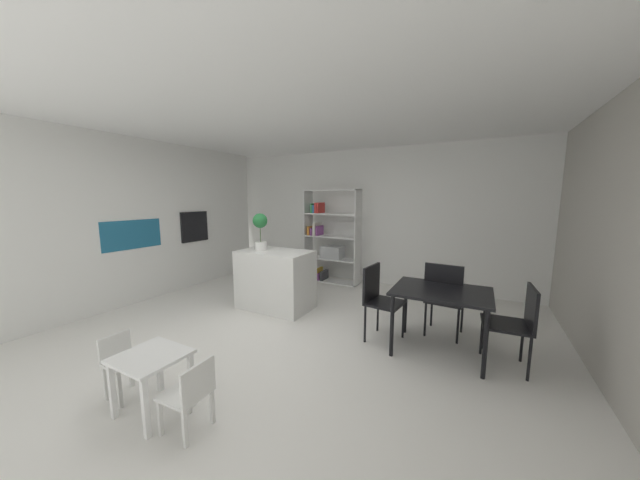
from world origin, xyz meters
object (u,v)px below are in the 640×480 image
object	(u,v)px
kitchen_island	(275,280)
child_chair_right	(191,393)
dining_chair_window_side	(517,319)
open_bookshelf	(329,241)
child_table	(151,366)
dining_table	(441,297)
dining_chair_island_side	(378,295)
potted_plant_on_island	(260,228)
built_in_oven	(195,226)
dining_chair_far	(444,294)
child_chair_left	(121,362)

from	to	relation	value
kitchen_island	child_chair_right	world-z (taller)	kitchen_island
kitchen_island	dining_chair_window_side	xyz separation A→B (m)	(3.24, -0.27, 0.07)
open_bookshelf	child_table	distance (m)	4.28
dining_table	dining_chair_island_side	world-z (taller)	dining_chair_island_side
potted_plant_on_island	child_chair_right	size ratio (longest dim) A/B	1.04
dining_chair_island_side	child_table	bearing A→B (deg)	156.90
potted_plant_on_island	child_table	world-z (taller)	potted_plant_on_island
built_in_oven	kitchen_island	xyz separation A→B (m)	(2.20, -0.30, -0.73)
kitchen_island	child_table	world-z (taller)	kitchen_island
kitchen_island	dining_table	bearing A→B (deg)	-6.22
dining_chair_far	child_chair_right	bearing A→B (deg)	63.97
child_table	dining_chair_far	distance (m)	3.24
child_chair_left	kitchen_island	bearing A→B (deg)	2.72
kitchen_island	potted_plant_on_island	world-z (taller)	potted_plant_on_island
kitchen_island	dining_table	world-z (taller)	kitchen_island
potted_plant_on_island	child_chair_left	bearing A→B (deg)	-81.53
kitchen_island	dining_chair_far	world-z (taller)	dining_chair_far
kitchen_island	potted_plant_on_island	xyz separation A→B (m)	(-0.26, -0.03, 0.82)
built_in_oven	dining_chair_window_side	distance (m)	5.51
kitchen_island	open_bookshelf	distance (m)	1.85
child_chair_right	potted_plant_on_island	bearing A→B (deg)	-155.09
child_chair_right	dining_chair_far	distance (m)	2.99
child_table	dining_chair_window_side	world-z (taller)	dining_chair_window_side
open_bookshelf	dining_table	xyz separation A→B (m)	(2.44, -2.07, -0.22)
dining_chair_window_side	built_in_oven	bearing A→B (deg)	-99.27
open_bookshelf	dining_chair_island_side	bearing A→B (deg)	-50.30
dining_chair_island_side	kitchen_island	bearing A→B (deg)	88.10
child_chair_right	dining_table	size ratio (longest dim) A/B	0.55
kitchen_island	dining_chair_island_side	size ratio (longest dim) A/B	1.23
kitchen_island	dining_chair_window_side	size ratio (longest dim) A/B	1.29
open_bookshelf	dining_chair_island_side	xyz separation A→B (m)	(1.71, -2.06, -0.31)
child_table	dining_chair_window_side	distance (m)	3.46
potted_plant_on_island	child_chair_right	distance (m)	2.88
dining_table	built_in_oven	bearing A→B (deg)	173.06
dining_chair_window_side	child_table	bearing A→B (deg)	-54.58
dining_table	dining_chair_island_side	distance (m)	0.74
child_chair_right	kitchen_island	bearing A→B (deg)	-160.38
potted_plant_on_island	dining_chair_island_side	size ratio (longest dim) A/B	0.63
potted_plant_on_island	dining_chair_window_side	distance (m)	3.59
kitchen_island	child_chair_right	distance (m)	2.63
child_table	child_chair_right	world-z (taller)	child_chair_right
built_in_oven	dining_chair_far	distance (m)	4.74
built_in_oven	kitchen_island	distance (m)	2.34
built_in_oven	dining_chair_far	world-z (taller)	built_in_oven
kitchen_island	built_in_oven	bearing A→B (deg)	172.24
built_in_oven	child_chair_left	world-z (taller)	built_in_oven
open_bookshelf	child_chair_right	size ratio (longest dim) A/B	3.41
child_table	dining_chair_far	xyz separation A→B (m)	(1.96, 2.58, 0.16)
dining_table	dining_chair_window_side	world-z (taller)	dining_chair_window_side
child_table	child_chair_left	xyz separation A→B (m)	(-0.45, 0.00, -0.09)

